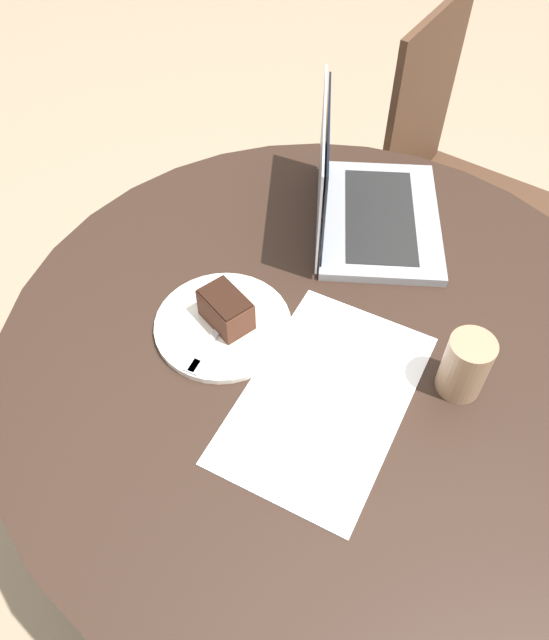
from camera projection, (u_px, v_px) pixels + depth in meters
name	position (u px, v px, depth m)	size (l,w,h in m)	color
ground_plane	(308.00, 514.00, 1.69)	(12.00, 12.00, 0.00)	gray
dining_table	(323.00, 380.00, 1.18)	(1.15, 1.15, 0.78)	black
chair	(448.00, 194.00, 1.74)	(0.58, 0.58, 0.99)	#472D1E
paper_document	(326.00, 398.00, 1.01)	(0.46, 0.40, 0.00)	white
plate	(223.00, 325.00, 1.10)	(0.24, 0.24, 0.01)	silver
cake_slice	(226.00, 309.00, 1.07)	(0.11, 0.10, 0.06)	#472619
fork	(209.00, 343.00, 1.06)	(0.17, 0.09, 0.00)	silver
coffee_glass	(465.00, 366.00, 0.98)	(0.07, 0.07, 0.11)	#997556
laptop	(365.00, 205.00, 1.24)	(0.35, 0.26, 0.24)	gray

